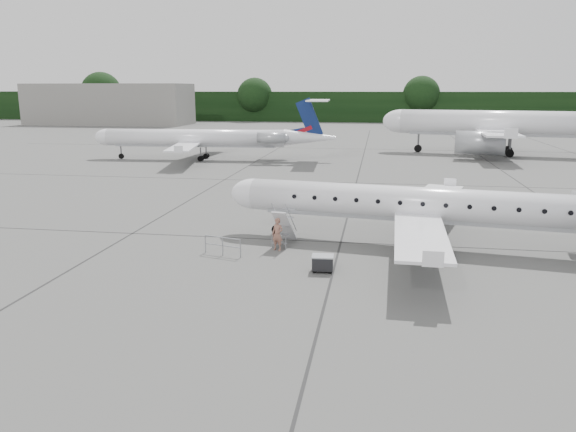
# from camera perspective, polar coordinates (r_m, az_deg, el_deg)

# --- Properties ---
(ground) EXTENTS (320.00, 320.00, 0.00)m
(ground) POSITION_cam_1_polar(r_m,az_deg,el_deg) (25.68, 15.63, -7.73)
(ground) COLOR #5A5A57
(ground) RESTS_ON ground
(treeline) EXTENTS (260.00, 4.00, 8.00)m
(treeline) POSITION_cam_1_polar(r_m,az_deg,el_deg) (154.03, 10.51, 10.82)
(treeline) COLOR black
(treeline) RESTS_ON ground
(terminal_building) EXTENTS (40.00, 14.00, 10.00)m
(terminal_building) POSITION_cam_1_polar(r_m,az_deg,el_deg) (149.77, -17.69, 10.77)
(terminal_building) COLOR slate
(terminal_building) RESTS_ON ground
(main_regional_jet) EXTENTS (29.06, 22.81, 6.80)m
(main_regional_jet) POSITION_cam_1_polar(r_m,az_deg,el_deg) (32.33, 13.97, 2.81)
(main_regional_jet) COLOR white
(main_regional_jet) RESTS_ON ground
(airstair) EXTENTS (1.16, 2.25, 2.13)m
(airstair) POSITION_cam_1_polar(r_m,az_deg,el_deg) (32.23, -0.37, -1.08)
(airstair) COLOR white
(airstair) RESTS_ON ground
(passenger) EXTENTS (0.77, 0.64, 1.82)m
(passenger) POSITION_cam_1_polar(r_m,az_deg,el_deg) (31.14, -1.07, -1.87)
(passenger) COLOR #936150
(passenger) RESTS_ON ground
(safety_railing) EXTENTS (2.14, 0.67, 1.00)m
(safety_railing) POSITION_cam_1_polar(r_m,az_deg,el_deg) (30.48, -6.65, -3.08)
(safety_railing) COLOR gray
(safety_railing) RESTS_ON ground
(baggage_cart) EXTENTS (1.06, 0.87, 0.88)m
(baggage_cart) POSITION_cam_1_polar(r_m,az_deg,el_deg) (27.71, 3.54, -4.78)
(baggage_cart) COLOR black
(baggage_cart) RESTS_ON ground
(bg_narrowbody) EXTENTS (36.54, 28.95, 11.86)m
(bg_narrowbody) POSITION_cam_1_polar(r_m,az_deg,el_deg) (81.40, 20.67, 9.99)
(bg_narrowbody) COLOR white
(bg_narrowbody) RESTS_ON ground
(bg_regional_left) EXTENTS (30.20, 22.55, 7.62)m
(bg_regional_left) POSITION_cam_1_polar(r_m,az_deg,el_deg) (72.07, -9.49, 8.67)
(bg_regional_left) COLOR white
(bg_regional_left) RESTS_ON ground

